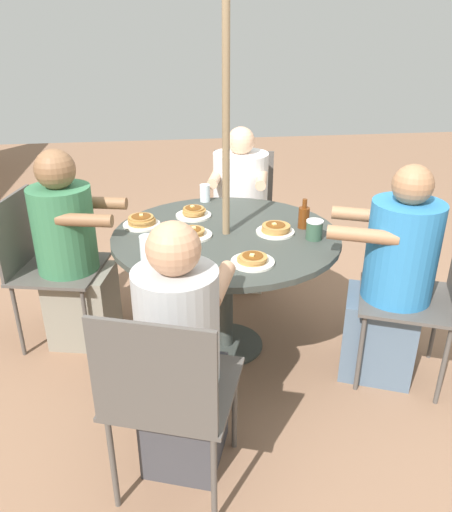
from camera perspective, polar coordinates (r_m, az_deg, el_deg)
name	(u,v)px	position (r m, az deg, el deg)	size (l,w,h in m)	color
ground_plane	(226,345)	(3.10, 0.00, -10.12)	(12.00, 12.00, 0.00)	#8C664C
patio_table	(226,247)	(2.77, 0.00, 1.02)	(1.25, 1.25, 0.74)	#383D38
umbrella_pole	(226,162)	(2.61, 0.00, 10.69)	(0.04, 0.04, 2.27)	#846B4C
patio_chair_north	(43,259)	(3.10, -20.18, -0.33)	(0.57, 0.57, 0.92)	#514C47
diner_north	(73,259)	(3.02, -17.12, -0.33)	(0.43, 0.54, 1.18)	gray
patio_chair_east	(167,390)	(1.95, -6.72, -14.99)	(0.61, 0.61, 0.92)	#514C47
diner_east	(181,362)	(2.08, -5.16, -12.03)	(0.53, 0.45, 1.15)	#3D3D42
patio_chair_south	(427,291)	(2.77, 22.00, -3.75)	(0.62, 0.62, 0.92)	#514C47
diner_south	(391,286)	(2.74, 18.30, -3.23)	(0.52, 0.60, 1.19)	slate
patio_chair_west	(242,204)	(3.81, 1.83, 5.92)	(0.58, 0.58, 0.92)	#514C47
diner_west	(240,215)	(3.64, 1.58, 4.67)	(0.57, 0.48, 1.15)	beige
pancake_plate_a	(253,260)	(2.39, 3.05, -0.47)	(0.21, 0.21, 0.05)	silver
pancake_plate_b	(276,229)	(2.75, 5.68, 3.05)	(0.21, 0.21, 0.06)	silver
pancake_plate_c	(142,222)	(2.88, -9.62, 3.90)	(0.21, 0.21, 0.07)	silver
pancake_plate_d	(193,233)	(2.70, -3.85, 2.59)	(0.21, 0.21, 0.05)	silver
pancake_plate_e	(194,213)	(2.98, -3.72, 4.94)	(0.21, 0.21, 0.07)	silver
syrup_bottle	(304,217)	(2.83, 8.88, 4.47)	(0.09, 0.06, 0.17)	#602D0F
coffee_cup	(314,230)	(2.69, 10.06, 2.97)	(0.09, 0.09, 0.11)	#33513D
drinking_glass_a	(205,193)	(3.24, -2.42, 7.21)	(0.07, 0.07, 0.11)	silver
drinking_glass_b	(148,248)	(2.43, -8.90, 0.89)	(0.08, 0.08, 0.13)	silver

